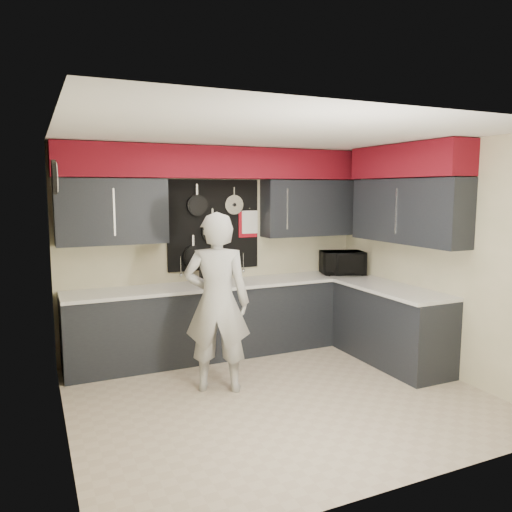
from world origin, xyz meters
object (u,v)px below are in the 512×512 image
knife_block (212,274)px  utensil_crock (210,276)px  microwave (342,263)px  coffee_maker (209,270)px  person (217,303)px

knife_block → utensil_crock: 0.04m
microwave → utensil_crock: microwave is taller
utensil_crock → coffee_maker: (-0.05, -0.09, 0.10)m
person → knife_block: bearing=-81.7°
microwave → knife_block: bearing=-165.7°
utensil_crock → coffee_maker: bearing=-116.1°
microwave → person: size_ratio=0.31×
microwave → knife_block: microwave is taller
microwave → utensil_crock: 1.89m
utensil_crock → knife_block: bearing=-35.3°
microwave → utensil_crock: size_ratio=3.31×
microwave → utensil_crock: (-1.88, 0.11, -0.07)m
utensil_crock → person: 1.12m
knife_block → coffee_maker: (-0.07, -0.07, 0.07)m
knife_block → coffee_maker: size_ratio=0.63×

